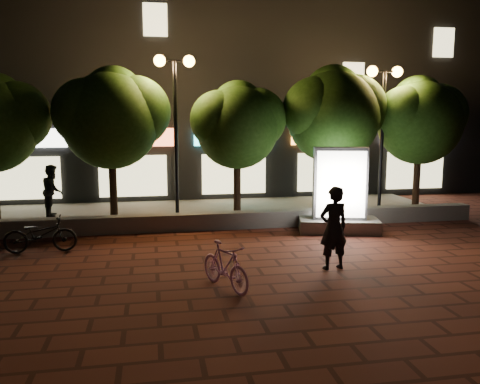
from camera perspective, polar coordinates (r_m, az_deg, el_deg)
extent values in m
plane|color=#502219|center=(10.98, 2.07, -8.92)|extent=(80.00, 80.00, 0.00)
cube|color=slate|center=(14.72, -1.30, -3.36)|extent=(16.00, 0.45, 0.50)
cube|color=slate|center=(17.18, -2.62, -2.34)|extent=(16.00, 5.00, 0.08)
cube|color=black|center=(23.39, -4.94, 12.75)|extent=(28.00, 8.00, 10.00)
cube|color=silver|center=(19.74, -24.40, 5.81)|extent=(3.20, 0.12, 0.70)
cube|color=beige|center=(19.85, -24.13, 1.49)|extent=(2.60, 0.10, 1.60)
cube|color=#EE6638|center=(19.18, -12.66, 6.31)|extent=(3.20, 0.12, 0.70)
cube|color=beige|center=(19.29, -12.51, 1.86)|extent=(2.60, 0.10, 1.60)
cube|color=#37C4C2|center=(19.44, -0.72, 6.55)|extent=(3.20, 0.12, 0.70)
cube|color=beige|center=(19.56, -0.72, 2.15)|extent=(2.60, 0.10, 1.60)
cube|color=orange|center=(20.50, 10.44, 6.52)|extent=(3.20, 0.12, 0.70)
cube|color=beige|center=(20.61, 10.32, 2.35)|extent=(2.60, 0.10, 1.60)
cube|color=white|center=(22.24, 20.17, 6.29)|extent=(3.20, 0.12, 0.70)
cube|color=beige|center=(22.34, 19.97, 2.44)|extent=(2.60, 0.10, 1.60)
cube|color=beige|center=(19.51, -10.00, 19.42)|extent=(0.90, 0.10, 1.20)
cube|color=beige|center=(20.93, 13.25, 13.05)|extent=(0.90, 0.10, 1.20)
cube|color=beige|center=(22.97, 22.93, 15.96)|extent=(0.90, 0.10, 1.20)
sphere|color=#275017|center=(16.32, -24.97, 8.16)|extent=(2.10, 2.10, 2.10)
cylinder|color=black|center=(15.80, -14.78, 0.86)|extent=(0.24, 0.24, 2.34)
sphere|color=#275017|center=(15.66, -15.06, 8.11)|extent=(3.00, 3.00, 3.00)
sphere|color=#275017|center=(15.82, -12.30, 9.30)|extent=(2.25, 2.25, 2.25)
sphere|color=#275017|center=(15.58, -17.64, 8.92)|extent=(2.10, 2.10, 2.10)
sphere|color=#275017|center=(16.02, -14.71, 10.82)|extent=(1.95, 1.95, 1.95)
cylinder|color=black|center=(16.00, -0.34, 1.00)|extent=(0.24, 0.24, 2.21)
sphere|color=#275017|center=(15.86, -0.35, 7.62)|extent=(2.70, 2.70, 2.70)
sphere|color=#275017|center=(16.19, 1.91, 8.70)|extent=(2.03, 2.03, 2.02)
sphere|color=#275017|center=(15.61, -2.47, 8.51)|extent=(1.89, 1.89, 1.89)
sphere|color=#275017|center=(16.22, -0.21, 10.03)|extent=(1.76, 1.76, 1.76)
cylinder|color=black|center=(16.88, 10.76, 1.63)|extent=(0.24, 0.24, 2.43)
sphere|color=#275017|center=(16.75, 10.97, 8.67)|extent=(3.10, 3.10, 3.10)
sphere|color=#275017|center=(17.24, 13.18, 9.59)|extent=(2.33, 2.33, 2.33)
sphere|color=#275017|center=(16.38, 8.88, 9.60)|extent=(2.17, 2.17, 2.17)
sphere|color=#275017|center=(17.14, 10.93, 11.26)|extent=(2.01, 2.02, 2.02)
cylinder|color=black|center=(18.28, 20.16, 1.57)|extent=(0.24, 0.24, 2.29)
sphere|color=#275017|center=(18.16, 20.48, 7.67)|extent=(2.90, 2.90, 2.90)
sphere|color=#275017|center=(18.71, 22.14, 8.51)|extent=(2.18, 2.17, 2.17)
sphere|color=#275017|center=(17.71, 18.94, 8.54)|extent=(2.03, 2.03, 2.03)
sphere|color=#275017|center=(18.52, 20.31, 9.93)|extent=(1.89, 1.88, 1.88)
cylinder|color=black|center=(15.45, -7.57, 5.86)|extent=(0.12, 0.12, 5.00)
cylinder|color=black|center=(15.53, -7.76, 15.11)|extent=(0.90, 0.08, 0.08)
sphere|color=#FFB03F|center=(15.52, -9.48, 15.08)|extent=(0.36, 0.36, 0.36)
sphere|color=#FFB03F|center=(15.56, -6.05, 15.13)|extent=(0.36, 0.36, 0.36)
cylinder|color=black|center=(17.28, 16.40, 5.54)|extent=(0.12, 0.12, 4.80)
cylinder|color=black|center=(17.34, 16.75, 13.48)|extent=(0.90, 0.08, 0.08)
sphere|color=#FFB03F|center=(17.14, 15.37, 13.60)|extent=(0.36, 0.36, 0.36)
sphere|color=#FFB03F|center=(17.54, 18.10, 13.36)|extent=(0.36, 0.36, 0.36)
cube|color=slate|center=(14.63, 11.57, -3.84)|extent=(2.52, 1.68, 0.38)
cube|color=#4C4C51|center=(14.42, 11.72, 1.01)|extent=(1.62, 0.89, 2.11)
cube|color=white|center=(14.15, 11.87, 0.86)|extent=(1.36, 0.38, 1.92)
cube|color=white|center=(14.69, 11.57, 1.16)|extent=(1.36, 0.38, 1.92)
imported|color=#D383C2|center=(9.52, -1.78, -8.74)|extent=(1.05, 1.59, 0.93)
imported|color=black|center=(10.84, 11.00, -4.20)|extent=(0.74, 0.54, 1.86)
imported|color=black|center=(13.04, -22.54, -4.66)|extent=(1.76, 0.65, 0.92)
imported|color=black|center=(17.28, -21.27, 0.18)|extent=(0.72, 0.89, 1.73)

